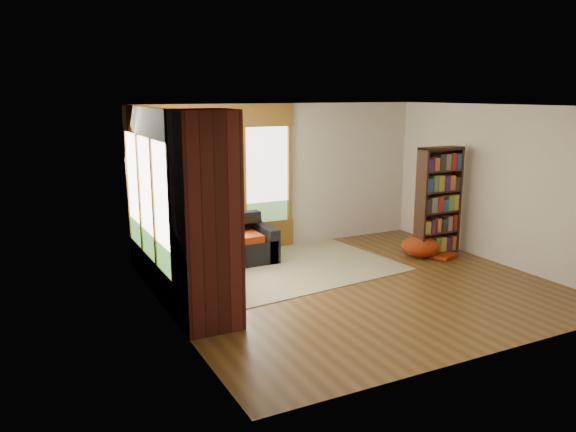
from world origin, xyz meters
name	(u,v)px	position (x,y,z in m)	size (l,w,h in m)	color
floor	(357,286)	(0.00, 0.00, 0.00)	(5.50, 5.50, 0.00)	#503416
ceiling	(362,106)	(0.00, 0.00, 2.60)	(5.50, 5.50, 0.00)	white
wall_back	(282,176)	(0.00, 2.50, 1.30)	(5.50, 0.04, 2.60)	silver
wall_front	(496,239)	(0.00, -2.50, 1.30)	(5.50, 0.04, 2.60)	silver
wall_left	(169,218)	(-2.75, 0.00, 1.30)	(0.04, 5.00, 2.60)	silver
wall_right	(500,185)	(2.75, 0.00, 1.30)	(0.04, 5.00, 2.60)	silver
windows_back	(219,178)	(-1.20, 2.47, 1.35)	(2.82, 0.10, 1.90)	olive
windows_left	(148,198)	(-2.72, 1.20, 1.35)	(0.10, 2.62, 1.90)	olive
roller_blind	(135,163)	(-2.69, 2.03, 1.75)	(0.03, 0.72, 0.90)	#6F8157
brick_chimney	(206,221)	(-2.40, -0.35, 1.30)	(0.70, 0.70, 2.60)	#471914
sectional_sofa	(193,254)	(-1.95, 1.70, 0.30)	(2.20, 2.20, 0.80)	black
area_rug	(277,266)	(-0.63, 1.39, 0.01)	(3.59, 2.74, 0.01)	beige
bookshelf	(438,202)	(2.14, 0.74, 0.95)	(0.81, 0.27, 1.89)	#331A11
pouf	(420,246)	(1.84, 0.79, 0.19)	(0.65, 0.65, 0.35)	#942B0B
dog_tan	(209,225)	(-1.73, 1.52, 0.78)	(1.00, 0.89, 0.49)	brown
dog_brindle	(210,236)	(-1.88, 1.04, 0.73)	(0.53, 0.77, 0.40)	#2E2212
throw_pillows	(196,224)	(-1.86, 1.75, 0.78)	(1.98, 1.68, 0.45)	black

